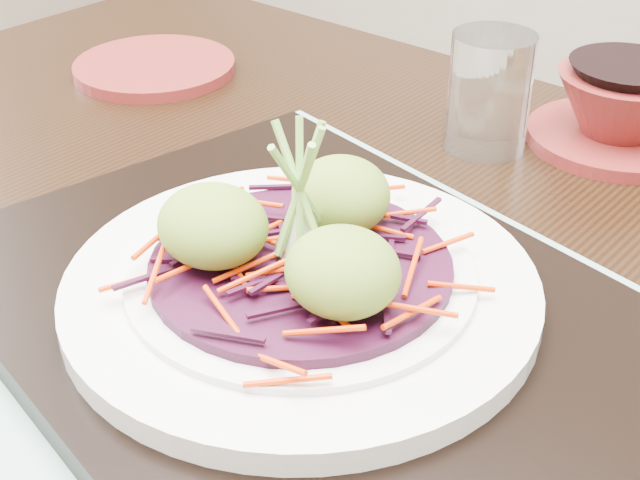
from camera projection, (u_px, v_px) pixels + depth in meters
The scene contains 11 objects.
dining_table at pixel (326, 384), 0.62m from camera, with size 1.22×0.90×0.71m.
placemat at pixel (302, 327), 0.52m from camera, with size 0.48×0.37×0.00m, color gray.
serving_tray at pixel (301, 312), 0.51m from camera, with size 0.41×0.31×0.02m, color black.
white_plate at pixel (301, 286), 0.50m from camera, with size 0.27×0.27×0.02m.
cabbage_bed at pixel (301, 266), 0.50m from camera, with size 0.17×0.17×0.01m, color #320A1F.
carrot_julienne at pixel (301, 254), 0.49m from camera, with size 0.21×0.21×0.01m, color red, non-canonical shape.
guacamole_scoops at pixel (300, 230), 0.48m from camera, with size 0.15×0.13×0.05m.
scallion_garnish at pixel (300, 197), 0.47m from camera, with size 0.06×0.06×0.09m, color #72AC45, non-canonical shape.
terracotta_side_plate at pixel (155, 67), 0.85m from camera, with size 0.15×0.15×0.01m, color maroon.
water_glass at pixel (489, 92), 0.70m from camera, with size 0.07×0.07×0.09m, color white.
terracotta_bowl_set at pixel (620, 113), 0.71m from camera, with size 0.17×0.17×0.06m.
Camera 1 is at (0.25, -0.37, 1.03)m, focal length 50.00 mm.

